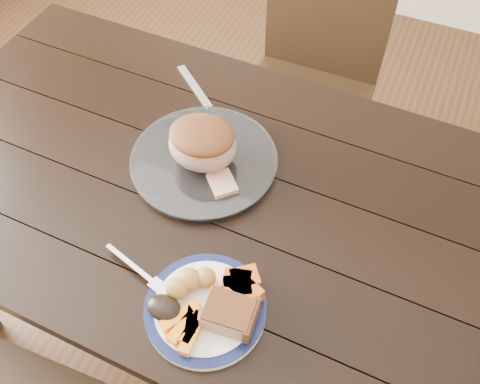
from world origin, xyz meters
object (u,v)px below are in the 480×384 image
at_px(pork_slice, 229,314).
at_px(roast_joint, 203,145).
at_px(dining_table, 214,210).
at_px(chair_far, 312,74).
at_px(dinner_plate, 206,309).
at_px(serving_platter, 204,162).
at_px(carving_knife, 214,114).
at_px(fork, 141,273).

relative_size(pork_slice, roast_joint, 0.58).
relative_size(dining_table, chair_far, 1.74).
height_order(dining_table, dinner_plate, dinner_plate).
bearing_deg(serving_platter, carving_knife, 106.69).
height_order(dining_table, roast_joint, roast_joint).
xyz_separation_m(dinner_plate, roast_joint, (-0.17, 0.34, 0.06)).
distance_m(chair_far, serving_platter, 0.72).
distance_m(dinner_plate, carving_knife, 0.55).
xyz_separation_m(serving_platter, fork, (0.02, -0.33, 0.01)).
distance_m(fork, carving_knife, 0.50).
distance_m(pork_slice, carving_knife, 0.58).
xyz_separation_m(chair_far, serving_platter, (-0.07, -0.68, 0.23)).
xyz_separation_m(dining_table, carving_knife, (-0.10, 0.22, 0.10)).
distance_m(dinner_plate, fork, 0.15).
relative_size(dinner_plate, roast_joint, 1.49).
relative_size(chair_far, carving_knife, 3.55).
bearing_deg(carving_knife, serving_platter, -34.41).
bearing_deg(carving_knife, dinner_plate, -27.72).
xyz_separation_m(roast_joint, carving_knife, (-0.05, 0.16, -0.06)).
bearing_deg(dining_table, chair_far, 88.27).
bearing_deg(dining_table, pork_slice, -58.95).
bearing_deg(dining_table, dinner_plate, -67.13).
relative_size(serving_platter, roast_joint, 2.11).
bearing_deg(pork_slice, dining_table, 121.05).
bearing_deg(fork, carving_knife, 113.49).
bearing_deg(dining_table, fork, -96.81).
bearing_deg(pork_slice, roast_joint, 122.77).
xyz_separation_m(chair_far, fork, (-0.05, -1.01, 0.25)).
height_order(dining_table, chair_far, chair_far).
distance_m(dinner_plate, pork_slice, 0.06).
relative_size(serving_platter, fork, 1.98).
height_order(roast_joint, carving_knife, roast_joint).
bearing_deg(serving_platter, roast_joint, 90.00).
height_order(fork, carving_knife, fork).
bearing_deg(chair_far, fork, 85.96).
distance_m(serving_platter, fork, 0.33).
bearing_deg(chair_far, dinner_plate, 94.57).
relative_size(roast_joint, carving_knife, 0.63).
distance_m(serving_platter, pork_slice, 0.42).
relative_size(chair_far, roast_joint, 5.65).
distance_m(chair_far, carving_knife, 0.58).
relative_size(dining_table, fork, 9.24).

